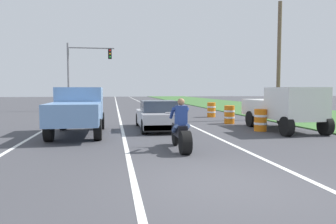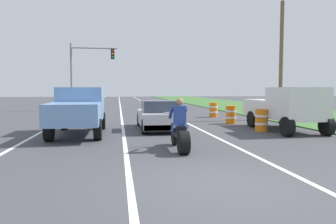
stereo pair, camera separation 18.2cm
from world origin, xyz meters
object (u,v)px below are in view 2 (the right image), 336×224
at_px(motorcycle_with_rider, 180,131).
at_px(pickup_truck_left_lane_light_blue, 79,108).
at_px(construction_barrel_far, 213,110).
at_px(sports_car_silver, 159,116).
at_px(construction_barrel_mid, 231,115).
at_px(construction_barrel_nearest, 261,120).
at_px(traffic_light_mast_near, 86,66).
at_px(pickup_truck_right_shoulder_white, 285,107).

bearing_deg(motorcycle_with_rider, pickup_truck_left_lane_light_blue, 130.50).
bearing_deg(construction_barrel_far, sports_car_silver, -126.81).
relative_size(construction_barrel_mid, construction_barrel_far, 1.00).
bearing_deg(sports_car_silver, construction_barrel_nearest, -17.67).
distance_m(traffic_light_mast_near, construction_barrel_far, 13.11).
height_order(motorcycle_with_rider, construction_barrel_far, motorcycle_with_rider).
distance_m(motorcycle_with_rider, construction_barrel_far, 12.28).
height_order(sports_car_silver, pickup_truck_left_lane_light_blue, pickup_truck_left_lane_light_blue).
xyz_separation_m(traffic_light_mast_near, construction_barrel_far, (9.30, -8.57, -3.46)).
distance_m(sports_car_silver, pickup_truck_right_shoulder_white, 5.84).
relative_size(construction_barrel_nearest, construction_barrel_mid, 1.00).
height_order(motorcycle_with_rider, construction_barrel_mid, motorcycle_with_rider).
bearing_deg(traffic_light_mast_near, sports_car_silver, -71.97).
height_order(sports_car_silver, construction_barrel_mid, sports_car_silver).
xyz_separation_m(motorcycle_with_rider, pickup_truck_right_shoulder_white, (5.69, 3.94, 0.51)).
relative_size(sports_car_silver, pickup_truck_right_shoulder_white, 0.90).
bearing_deg(traffic_light_mast_near, construction_barrel_nearest, -60.06).
bearing_deg(sports_car_silver, construction_barrel_mid, 23.18).
height_order(sports_car_silver, construction_barrel_nearest, sports_car_silver).
height_order(traffic_light_mast_near, construction_barrel_nearest, traffic_light_mast_near).
height_order(construction_barrel_mid, construction_barrel_far, same).
relative_size(sports_car_silver, construction_barrel_nearest, 4.30).
distance_m(sports_car_silver, pickup_truck_left_lane_light_blue, 3.77).
bearing_deg(construction_barrel_far, pickup_truck_left_lane_light_blue, -137.86).
bearing_deg(pickup_truck_right_shoulder_white, motorcycle_with_rider, -145.31).
bearing_deg(pickup_truck_left_lane_light_blue, pickup_truck_right_shoulder_white, -0.99).
xyz_separation_m(pickup_truck_right_shoulder_white, construction_barrel_nearest, (-1.17, -0.03, -0.60)).
relative_size(pickup_truck_right_shoulder_white, construction_barrel_nearest, 4.80).
bearing_deg(pickup_truck_right_shoulder_white, sports_car_silver, 166.10).
height_order(traffic_light_mast_near, construction_barrel_far, traffic_light_mast_near).
relative_size(traffic_light_mast_near, construction_barrel_far, 6.00).
bearing_deg(construction_barrel_mid, pickup_truck_left_lane_light_blue, -158.54).
xyz_separation_m(construction_barrel_nearest, construction_barrel_mid, (-0.26, 3.24, 0.00)).
relative_size(pickup_truck_left_lane_light_blue, construction_barrel_nearest, 4.80).
relative_size(sports_car_silver, construction_barrel_mid, 4.30).
bearing_deg(construction_barrel_mid, construction_barrel_nearest, -85.46).
bearing_deg(pickup_truck_right_shoulder_white, pickup_truck_left_lane_light_blue, 179.01).
xyz_separation_m(traffic_light_mast_near, construction_barrel_mid, (8.99, -12.82, -3.46)).
bearing_deg(pickup_truck_left_lane_light_blue, construction_barrel_far, 42.14).
height_order(motorcycle_with_rider, sports_car_silver, motorcycle_with_rider).
distance_m(motorcycle_with_rider, pickup_truck_left_lane_light_blue, 5.41).
bearing_deg(traffic_light_mast_near, motorcycle_with_rider, -76.68).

